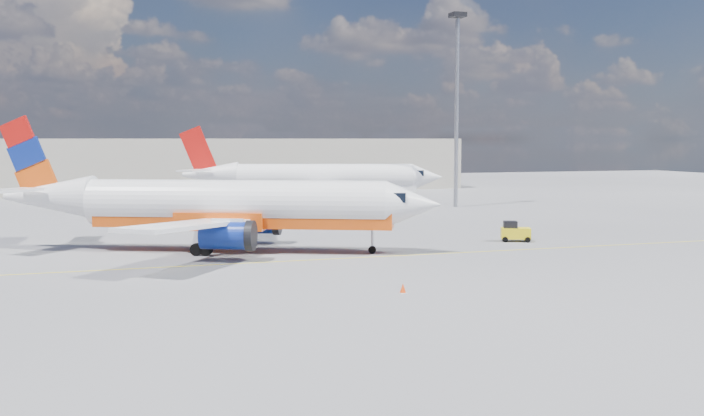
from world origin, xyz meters
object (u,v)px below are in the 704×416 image
object	(u,v)px
main_jet	(223,206)
traffic_cone	(403,288)
gse_tug	(515,232)
second_jet	(317,179)

from	to	relation	value
main_jet	traffic_cone	world-z (taller)	main_jet
gse_tug	traffic_cone	bearing A→B (deg)	-110.53
main_jet	gse_tug	world-z (taller)	main_jet
second_jet	gse_tug	distance (m)	37.25
second_jet	traffic_cone	size ratio (longest dim) A/B	60.10
gse_tug	second_jet	bearing A→B (deg)	122.48
main_jet	second_jet	world-z (taller)	main_jet
main_jet	traffic_cone	bearing A→B (deg)	-46.16
second_jet	traffic_cone	world-z (taller)	second_jet
gse_tug	traffic_cone	world-z (taller)	gse_tug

